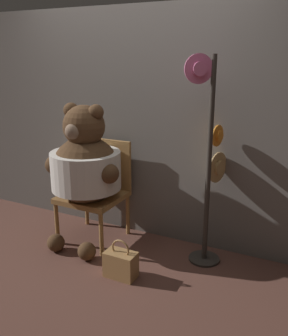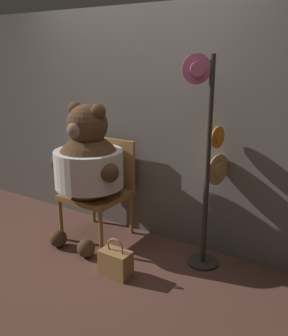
% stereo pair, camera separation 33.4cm
% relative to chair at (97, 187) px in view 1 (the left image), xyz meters
% --- Properties ---
extents(ground_plane, '(14.00, 14.00, 0.00)m').
position_rel_chair_xyz_m(ground_plane, '(0.28, -0.33, -0.53)').
color(ground_plane, brown).
extents(wall_back, '(8.00, 0.10, 2.24)m').
position_rel_chair_xyz_m(wall_back, '(0.28, 0.32, 0.59)').
color(wall_back, '#66605B').
rests_on(wall_back, ground_plane).
extents(chair, '(0.57, 0.56, 0.98)m').
position_rel_chair_xyz_m(chair, '(0.00, 0.00, 0.00)').
color(chair, '#9E703D').
rests_on(chair, ground_plane).
extents(teddy_bear, '(0.80, 0.70, 1.38)m').
position_rel_chair_xyz_m(teddy_bear, '(-0.00, -0.19, 0.27)').
color(teddy_bear, '#4C331E').
rests_on(teddy_bear, ground_plane).
extents(hat_display_rack, '(0.33, 0.42, 1.81)m').
position_rel_chair_xyz_m(hat_display_rack, '(1.13, 0.04, 0.37)').
color(hat_display_rack, '#332D28').
rests_on(hat_display_rack, ground_plane).
extents(handbag_on_ground, '(0.27, 0.16, 0.34)m').
position_rel_chair_xyz_m(handbag_on_ground, '(0.59, -0.57, -0.41)').
color(handbag_on_ground, '#A87A47').
rests_on(handbag_on_ground, ground_plane).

